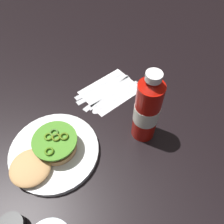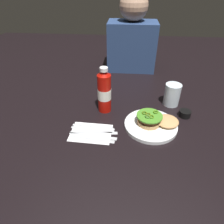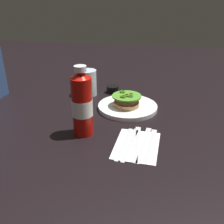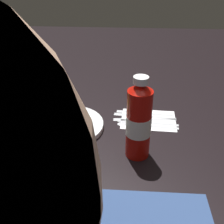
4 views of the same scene
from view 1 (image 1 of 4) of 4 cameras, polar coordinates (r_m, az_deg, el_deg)
The scene contains 10 objects.
ground_plane at distance 0.62m, azimuth -1.13°, elevation -12.52°, with size 3.00×3.00×0.00m, color black.
dinner_plate at distance 0.64m, azimuth -14.46°, elevation -9.62°, with size 0.24×0.24×0.02m, color white.
burger_sandwich at distance 0.61m, azimuth -16.29°, elevation -9.84°, with size 0.19×0.12×0.05m.
ketchup_bottle at distance 0.58m, azimuth 8.60°, elevation 0.73°, with size 0.07×0.07×0.23m.
napkin at distance 0.76m, azimuth -0.39°, elevation 5.44°, with size 0.18×0.13×0.00m, color white.
butter_knife at distance 0.77m, azimuth -3.85°, elevation 6.44°, with size 0.20×0.03×0.00m.
steak_knife at distance 0.76m, azimuth -2.99°, elevation 5.56°, with size 0.21×0.03×0.00m.
table_knife at distance 0.75m, azimuth -1.83°, elevation 4.53°, with size 0.21×0.03×0.00m.
fork_utensil at distance 0.74m, azimuth -0.62°, elevation 4.09°, with size 0.20×0.04×0.00m.
spoon_utensil at distance 0.73m, azimuth -0.29°, elevation 2.78°, with size 0.20×0.04×0.00m.
Camera 1 is at (0.17, 0.20, 0.56)m, focal length 35.83 mm.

